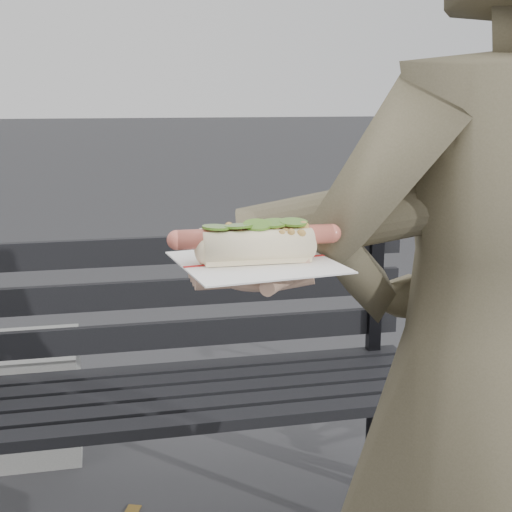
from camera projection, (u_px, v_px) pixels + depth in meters
The scene contains 3 objects.
park_bench at pixel (160, 367), 2.01m from camera, with size 1.50×0.44×0.88m.
person at pixel (479, 387), 1.11m from camera, with size 0.60×0.40×1.66m, color brown.
held_hotdog at pixel (376, 218), 0.99m from camera, with size 0.62×0.30×0.20m.
Camera 1 is at (-0.14, -0.95, 1.27)m, focal length 50.00 mm.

